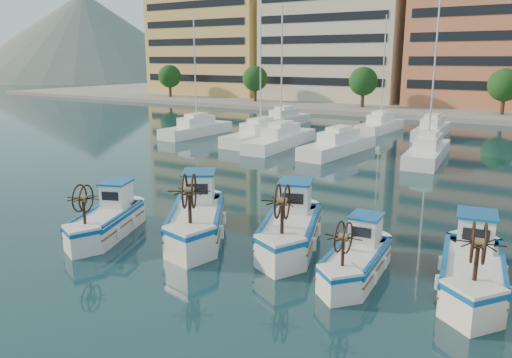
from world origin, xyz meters
The scene contains 8 objects.
ground centered at (0.00, 0.00, 0.00)m, with size 300.00×300.00×0.00m, color #1B3F47.
hill_west centered at (-140.00, 110.00, 0.00)m, with size 180.00×180.00×60.00m, color slate.
yacht_marina centered at (-4.23, 28.03, 0.53)m, with size 38.92×22.58×11.50m.
fishing_boat_a centered at (-4.95, -0.92, 0.73)m, with size 3.13×4.42×2.67m.
fishing_boat_b centered at (-1.60, 1.00, 0.89)m, with size 4.44×5.28×3.23m.
fishing_boat_c centered at (2.31, 2.14, 0.85)m, with size 3.46×5.09×3.07m.
fishing_boat_d centered at (5.64, 0.84, 0.68)m, with size 1.92×4.02×2.47m.
fishing_boat_e centered at (9.22, 1.81, 0.81)m, with size 2.61×4.82×2.93m.
Camera 1 is at (11.31, -14.70, 7.40)m, focal length 35.00 mm.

